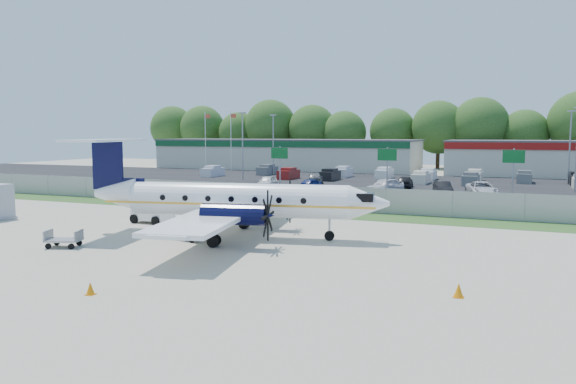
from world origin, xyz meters
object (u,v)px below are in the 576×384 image
at_px(aircraft, 232,200).
at_px(baggage_cart_near, 64,239).
at_px(pushback_tug, 154,213).
at_px(baggage_cart_far, 191,232).

distance_m(aircraft, baggage_cart_near, 9.73).
bearing_deg(pushback_tug, baggage_cart_near, -86.08).
xyz_separation_m(pushback_tug, baggage_cart_near, (0.62, -9.11, -0.24)).
distance_m(pushback_tug, baggage_cart_far, 7.45).
height_order(pushback_tug, baggage_cart_far, pushback_tug).
relative_size(pushback_tug, baggage_cart_far, 1.21).
relative_size(aircraft, baggage_cart_far, 8.52).
xyz_separation_m(aircraft, pushback_tug, (-7.75, 2.74, -1.60)).
xyz_separation_m(aircraft, baggage_cart_near, (-7.12, -6.37, -1.84)).
bearing_deg(baggage_cart_near, pushback_tug, 93.92).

